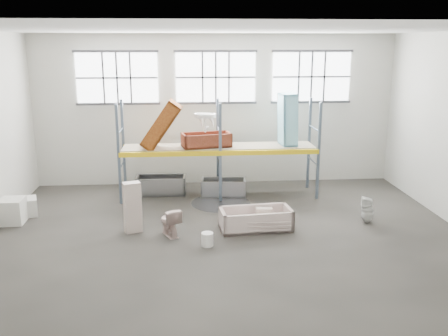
{
  "coord_description": "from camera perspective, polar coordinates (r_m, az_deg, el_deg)",
  "views": [
    {
      "loc": [
        -1.02,
        -11.37,
        4.72
      ],
      "look_at": [
        0.0,
        1.5,
        1.4
      ],
      "focal_mm": 39.35,
      "sensor_mm": 36.0,
      "label": 1
    }
  ],
  "objects": [
    {
      "name": "ceiling",
      "position": [
        11.42,
        0.62,
        16.07
      ],
      "size": [
        12.0,
        10.0,
        0.1
      ],
      "primitive_type": "cube",
      "color": "silver",
      "rests_on": "ground"
    },
    {
      "name": "window_left",
      "position": [
        16.49,
        -12.32,
        10.2
      ],
      "size": [
        2.6,
        0.04,
        1.6
      ],
      "primitive_type": "cube",
      "color": "white",
      "rests_on": "wall_back"
    },
    {
      "name": "blue_tub_upright",
      "position": [
        15.39,
        7.4,
        5.61
      ],
      "size": [
        0.56,
        0.79,
        1.62
      ],
      "primitive_type": null,
      "rotation": [
        0.0,
        1.54,
        0.08
      ],
      "color": "#86D2E7",
      "rests_on": "shelf_deck"
    },
    {
      "name": "bucket",
      "position": [
        11.8,
        -1.96,
        -8.29
      ],
      "size": [
        0.31,
        0.31,
        0.33
      ],
      "primitive_type": "cylinder",
      "rotation": [
        0.0,
        0.0,
        0.12
      ],
      "color": "silver",
      "rests_on": "floor"
    },
    {
      "name": "rack_upright_ma",
      "position": [
        14.67,
        -0.43,
        1.74
      ],
      "size": [
        0.08,
        0.08,
        3.0
      ],
      "primitive_type": "cube",
      "color": "slate",
      "rests_on": "floor"
    },
    {
      "name": "carton_far",
      "position": [
        14.84,
        -22.03,
        -4.21
      ],
      "size": [
        0.75,
        0.75,
        0.5
      ],
      "primitive_type": "cube",
      "rotation": [
        0.0,
        0.0,
        0.31
      ],
      "color": "beige",
      "rests_on": "floor"
    },
    {
      "name": "rust_tub_tilted",
      "position": [
        14.91,
        -7.29,
        4.94
      ],
      "size": [
        1.32,
        0.81,
        1.56
      ],
      "primitive_type": null,
      "rotation": [
        0.0,
        -0.96,
        -0.05
      ],
      "color": "#96531B",
      "rests_on": "shelf_deck"
    },
    {
      "name": "toilet_white",
      "position": [
        13.76,
        16.32,
        -4.68
      ],
      "size": [
        0.39,
        0.39,
        0.71
      ],
      "primitive_type": "imported",
      "rotation": [
        0.0,
        0.0,
        -1.8
      ],
      "color": "white",
      "rests_on": "floor"
    },
    {
      "name": "sink_on_shelf",
      "position": [
        14.97,
        -2.19,
        4.31
      ],
      "size": [
        0.8,
        0.71,
        0.58
      ],
      "primitive_type": "imported",
      "rotation": [
        0.0,
        0.0,
        -0.36
      ],
      "color": "white",
      "rests_on": "rust_tub_flat"
    },
    {
      "name": "window_right",
      "position": [
        16.89,
        10.12,
        10.4
      ],
      "size": [
        2.6,
        0.04,
        1.6
      ],
      "primitive_type": "cube",
      "color": "white",
      "rests_on": "wall_back"
    },
    {
      "name": "cistern_spare",
      "position": [
        13.05,
        4.66,
        -5.52
      ],
      "size": [
        0.45,
        0.25,
        0.41
      ],
      "primitive_type": "cube",
      "rotation": [
        0.0,
        0.0,
        -0.1
      ],
      "color": "#C4B0A0",
      "rests_on": "bathtub_beige"
    },
    {
      "name": "wet_patch",
      "position": [
        14.88,
        -0.37,
        -4.07
      ],
      "size": [
        1.8,
        1.8,
        0.0
      ],
      "primitive_type": "cylinder",
      "color": "black",
      "rests_on": "floor"
    },
    {
      "name": "cistern_tall",
      "position": [
        12.7,
        -10.59,
        -4.51
      ],
      "size": [
        0.49,
        0.4,
        1.31
      ],
      "primitive_type": "cube",
      "rotation": [
        0.0,
        0.0,
        0.36
      ],
      "color": "beige",
      "rests_on": "floor"
    },
    {
      "name": "sink_in_tub",
      "position": [
        12.88,
        1.65,
        -6.32
      ],
      "size": [
        0.57,
        0.57,
        0.16
      ],
      "primitive_type": "imported",
      "rotation": [
        0.0,
        0.0,
        0.3
      ],
      "color": "beige",
      "rests_on": "bathtub_beige"
    },
    {
      "name": "rack_upright_ra",
      "position": [
        15.17,
        10.95,
        1.9
      ],
      "size": [
        0.08,
        0.08,
        3.0
      ],
      "primitive_type": "cube",
      "color": "slate",
      "rests_on": "floor"
    },
    {
      "name": "bathtub_beige",
      "position": [
        12.81,
        3.71,
        -5.94
      ],
      "size": [
        1.91,
        1.04,
        0.54
      ],
      "primitive_type": null,
      "rotation": [
        0.0,
        0.0,
        0.1
      ],
      "color": "beige",
      "rests_on": "floor"
    },
    {
      "name": "rack_upright_mb",
      "position": [
        15.84,
        -0.75,
        2.69
      ],
      "size": [
        0.08,
        0.08,
        3.0
      ],
      "primitive_type": "cube",
      "color": "slate",
      "rests_on": "floor"
    },
    {
      "name": "rack_upright_la",
      "position": [
        14.76,
        -12.13,
        1.49
      ],
      "size": [
        0.08,
        0.08,
        3.0
      ],
      "primitive_type": "cube",
      "color": "slate",
      "rests_on": "floor"
    },
    {
      "name": "shelf_deck",
      "position": [
        15.23,
        -0.6,
        2.52
      ],
      "size": [
        5.9,
        1.1,
        0.03
      ],
      "primitive_type": "cube",
      "color": "gray",
      "rests_on": "floor"
    },
    {
      "name": "rack_beam_front",
      "position": [
        14.67,
        -0.43,
        1.74
      ],
      "size": [
        6.0,
        0.1,
        0.14
      ],
      "primitive_type": "cube",
      "color": "yellow",
      "rests_on": "floor"
    },
    {
      "name": "toilet_beige",
      "position": [
        12.42,
        -6.33,
        -6.21
      ],
      "size": [
        0.67,
        0.82,
        0.73
      ],
      "primitive_type": "imported",
      "rotation": [
        0.0,
        0.0,
        3.58
      ],
      "color": "beige",
      "rests_on": "floor"
    },
    {
      "name": "steel_tub_right",
      "position": [
        15.57,
        -0.07,
        -2.24
      ],
      "size": [
        1.45,
        0.77,
        0.51
      ],
      "primitive_type": null,
      "rotation": [
        0.0,
        0.0,
        -0.09
      ],
      "color": "#B7BAC0",
      "rests_on": "floor"
    },
    {
      "name": "window_mid",
      "position": [
        16.38,
        -0.97,
        10.5
      ],
      "size": [
        2.6,
        0.04,
        1.6
      ],
      "primitive_type": "cube",
      "color": "white",
      "rests_on": "wall_back"
    },
    {
      "name": "steel_tub_left",
      "position": [
        15.83,
        -7.32,
        -1.97
      ],
      "size": [
        1.58,
        0.78,
        0.57
      ],
      "primitive_type": null,
      "rotation": [
        0.0,
        0.0,
        -0.03
      ],
      "color": "#999CA1",
      "rests_on": "floor"
    },
    {
      "name": "rust_tub_flat",
      "position": [
        15.05,
        -2.07,
        3.3
      ],
      "size": [
        1.58,
        0.96,
        0.42
      ],
      "primitive_type": null,
      "rotation": [
        0.0,
        0.0,
        0.19
      ],
      "color": "brown",
      "rests_on": "shelf_deck"
    },
    {
      "name": "floor",
      "position": [
        12.37,
        0.56,
        -8.25
      ],
      "size": [
        12.0,
        10.0,
        0.1
      ],
      "primitive_type": "cube",
      "color": "#48443E",
      "rests_on": "ground"
    },
    {
      "name": "rack_upright_lb",
      "position": [
        15.93,
        -11.59,
        2.46
      ],
      "size": [
        0.08,
        0.08,
        3.0
      ],
      "primitive_type": "cube",
      "color": "slate",
      "rests_on": "floor"
    },
    {
      "name": "wall_front",
      "position": [
        6.78,
        4.41,
        -4.74
      ],
      "size": [
        12.0,
        0.1,
        5.0
      ],
      "primitive_type": "cube",
      "color": "#B0AFA4",
      "rests_on": "ground"
    },
    {
      "name": "rack_upright_rb",
      "position": [
        16.31,
        9.84,
        2.82
      ],
      "size": [
        0.08,
        0.08,
        3.0
      ],
      "primitive_type": "cube",
      "color": "slate",
      "rests_on": "floor"
    },
    {
      "name": "carton_near",
      "position": [
        14.39,
        -23.69,
        -4.6
      ],
      "size": [
        0.79,
        0.68,
        0.67
      ],
      "primitive_type": "cube",
      "rotation": [
        0.0,
        0.0,
        0.02
      ],
      "color": "silver",
      "rests_on": "floor"
    },
    {
      "name": "rack_beam_back",
      "position": [
        15.84,
        -0.75,
        2.69
      ],
      "size": [
        6.0,
        0.1,
        0.14
      ],
      "primitive_type": "cube",
      "color": "yellow",
      "rests_on": "floor"
    },
    {
      "name": "wall_back",
      "position": [
        16.6,
        -0.98,
        6.73
      ],
      "size": [
        12.0,
        0.1,
        5.0
      ],
      "primitive_type": "cube",
      "color": "#BBBAAE",
      "rests_on": "ground"
    }
  ]
}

